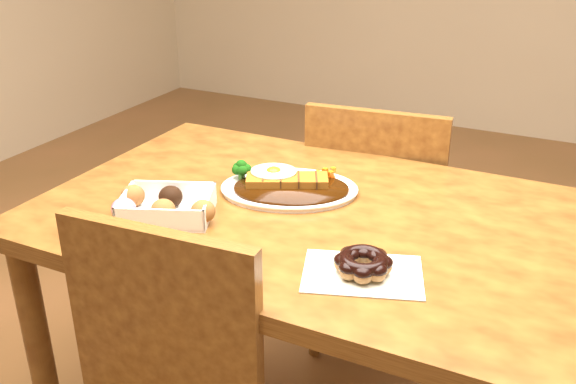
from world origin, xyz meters
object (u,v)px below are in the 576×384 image
at_px(table, 306,248).
at_px(donut_box, 164,205).
at_px(chair_far, 379,221).
at_px(pon_de_ring, 363,264).
at_px(katsu_curry_plate, 287,185).

height_order(table, donut_box, donut_box).
distance_m(chair_far, pon_de_ring, 0.82).
bearing_deg(donut_box, table, 32.19).
height_order(katsu_curry_plate, pon_de_ring, katsu_curry_plate).
bearing_deg(pon_de_ring, table, 135.84).
relative_size(donut_box, pon_de_ring, 0.92).
distance_m(table, donut_box, 0.34).
height_order(katsu_curry_plate, donut_box, katsu_curry_plate).
bearing_deg(chair_far, pon_de_ring, 99.23).
distance_m(table, pon_de_ring, 0.32).
relative_size(chair_far, pon_de_ring, 3.35).
relative_size(table, chair_far, 1.38).
distance_m(katsu_curry_plate, donut_box, 0.30).
bearing_deg(pon_de_ring, katsu_curry_plate, 136.96).
height_order(donut_box, pon_de_ring, donut_box).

